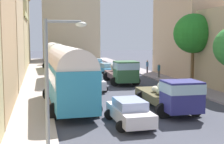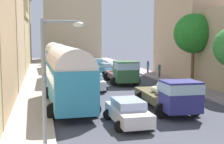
{
  "view_description": "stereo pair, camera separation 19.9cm",
  "coord_description": "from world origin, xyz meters",
  "px_view_note": "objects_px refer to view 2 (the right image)",
  "views": [
    {
      "loc": [
        -6.77,
        -9.29,
        4.8
      ],
      "look_at": [
        0.0,
        19.59,
        1.53
      ],
      "focal_mm": 50.09,
      "sensor_mm": 36.0,
      "label": 1
    },
    {
      "loc": [
        -6.57,
        -9.33,
        4.8
      ],
      "look_at": [
        0.0,
        19.59,
        1.53
      ],
      "focal_mm": 50.09,
      "sensor_mm": 36.0,
      "label": 2
    }
  ],
  "objects_px": {
    "car_3": "(128,112)",
    "pedestrian_0": "(159,70)",
    "streetlamp_near": "(50,75)",
    "cargo_truck_1": "(122,71)",
    "car_2": "(90,61)",
    "car_4": "(92,82)",
    "cargo_truck_0": "(170,95)",
    "car_6": "(75,65)",
    "parked_bus_1": "(60,62)",
    "car_5": "(81,71)",
    "parked_bus_0": "(68,74)",
    "car_1": "(97,64)",
    "pedestrian_1": "(148,66)",
    "parked_bus_2": "(55,55)",
    "car_0": "(108,69)"
  },
  "relations": [
    {
      "from": "parked_bus_0",
      "to": "car_1",
      "type": "distance_m",
      "value": 26.9
    },
    {
      "from": "car_3",
      "to": "car_6",
      "type": "distance_m",
      "value": 30.85
    },
    {
      "from": "car_2",
      "to": "streetlamp_near",
      "type": "height_order",
      "value": "streetlamp_near"
    },
    {
      "from": "car_3",
      "to": "parked_bus_0",
      "type": "bearing_deg",
      "value": 120.02
    },
    {
      "from": "car_4",
      "to": "parked_bus_0",
      "type": "bearing_deg",
      "value": -112.28
    },
    {
      "from": "car_2",
      "to": "car_4",
      "type": "relative_size",
      "value": 0.91
    },
    {
      "from": "parked_bus_1",
      "to": "car_5",
      "type": "relative_size",
      "value": 2.09
    },
    {
      "from": "parked_bus_2",
      "to": "car_1",
      "type": "height_order",
      "value": "parked_bus_2"
    },
    {
      "from": "car_2",
      "to": "car_1",
      "type": "bearing_deg",
      "value": -89.2
    },
    {
      "from": "car_0",
      "to": "car_5",
      "type": "distance_m",
      "value": 4.41
    },
    {
      "from": "parked_bus_0",
      "to": "car_5",
      "type": "bearing_deg",
      "value": 79.82
    },
    {
      "from": "car_6",
      "to": "parked_bus_0",
      "type": "bearing_deg",
      "value": -97.28
    },
    {
      "from": "parked_bus_0",
      "to": "car_0",
      "type": "bearing_deg",
      "value": 69.71
    },
    {
      "from": "car_5",
      "to": "parked_bus_2",
      "type": "bearing_deg",
      "value": 105.83
    },
    {
      "from": "cargo_truck_1",
      "to": "car_3",
      "type": "bearing_deg",
      "value": -103.54
    },
    {
      "from": "car_6",
      "to": "pedestrian_1",
      "type": "height_order",
      "value": "pedestrian_1"
    },
    {
      "from": "pedestrian_1",
      "to": "car_1",
      "type": "bearing_deg",
      "value": 122.56
    },
    {
      "from": "car_5",
      "to": "car_6",
      "type": "distance_m",
      "value": 10.04
    },
    {
      "from": "parked_bus_1",
      "to": "car_6",
      "type": "bearing_deg",
      "value": 77.01
    },
    {
      "from": "cargo_truck_0",
      "to": "parked_bus_0",
      "type": "bearing_deg",
      "value": 154.59
    },
    {
      "from": "car_0",
      "to": "pedestrian_0",
      "type": "bearing_deg",
      "value": -43.83
    },
    {
      "from": "cargo_truck_0",
      "to": "car_3",
      "type": "bearing_deg",
      "value": -148.97
    },
    {
      "from": "car_0",
      "to": "streetlamp_near",
      "type": "relative_size",
      "value": 0.79
    },
    {
      "from": "streetlamp_near",
      "to": "cargo_truck_1",
      "type": "bearing_deg",
      "value": 67.28
    },
    {
      "from": "car_3",
      "to": "car_4",
      "type": "height_order",
      "value": "car_4"
    },
    {
      "from": "parked_bus_2",
      "to": "car_6",
      "type": "relative_size",
      "value": 2.21
    },
    {
      "from": "car_3",
      "to": "streetlamp_near",
      "type": "bearing_deg",
      "value": -137.42
    },
    {
      "from": "car_0",
      "to": "car_2",
      "type": "distance_m",
      "value": 15.0
    },
    {
      "from": "cargo_truck_0",
      "to": "car_6",
      "type": "height_order",
      "value": "cargo_truck_0"
    },
    {
      "from": "car_1",
      "to": "streetlamp_near",
      "type": "height_order",
      "value": "streetlamp_near"
    },
    {
      "from": "parked_bus_0",
      "to": "pedestrian_1",
      "type": "height_order",
      "value": "parked_bus_0"
    },
    {
      "from": "pedestrian_1",
      "to": "car_3",
      "type": "bearing_deg",
      "value": -111.86
    },
    {
      "from": "car_0",
      "to": "car_6",
      "type": "distance_m",
      "value": 8.52
    },
    {
      "from": "parked_bus_0",
      "to": "pedestrian_0",
      "type": "relative_size",
      "value": 5.46
    },
    {
      "from": "car_3",
      "to": "pedestrian_0",
      "type": "height_order",
      "value": "pedestrian_0"
    },
    {
      "from": "parked_bus_1",
      "to": "pedestrian_0",
      "type": "relative_size",
      "value": 4.74
    },
    {
      "from": "parked_bus_2",
      "to": "cargo_truck_1",
      "type": "bearing_deg",
      "value": -67.64
    },
    {
      "from": "car_1",
      "to": "car_4",
      "type": "distance_m",
      "value": 19.72
    },
    {
      "from": "pedestrian_0",
      "to": "pedestrian_1",
      "type": "relative_size",
      "value": 0.97
    },
    {
      "from": "parked_bus_2",
      "to": "car_5",
      "type": "bearing_deg",
      "value": -74.17
    },
    {
      "from": "car_2",
      "to": "pedestrian_1",
      "type": "distance_m",
      "value": 16.25
    },
    {
      "from": "car_0",
      "to": "pedestrian_0",
      "type": "distance_m",
      "value": 7.12
    },
    {
      "from": "car_2",
      "to": "pedestrian_1",
      "type": "bearing_deg",
      "value": -70.59
    },
    {
      "from": "car_1",
      "to": "pedestrian_0",
      "type": "distance_m",
      "value": 13.89
    },
    {
      "from": "parked_bus_2",
      "to": "car_2",
      "type": "distance_m",
      "value": 10.43
    },
    {
      "from": "car_3",
      "to": "parked_bus_1",
      "type": "bearing_deg",
      "value": 98.51
    },
    {
      "from": "parked_bus_2",
      "to": "car_5",
      "type": "distance_m",
      "value": 9.48
    },
    {
      "from": "parked_bus_1",
      "to": "cargo_truck_0",
      "type": "xyz_separation_m",
      "value": [
        6.0,
        -15.59,
        -1.07
      ]
    },
    {
      "from": "car_5",
      "to": "pedestrian_0",
      "type": "xyz_separation_m",
      "value": [
        8.96,
        -2.73,
        0.21
      ]
    },
    {
      "from": "cargo_truck_0",
      "to": "car_1",
      "type": "distance_m",
      "value": 28.98
    }
  ]
}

